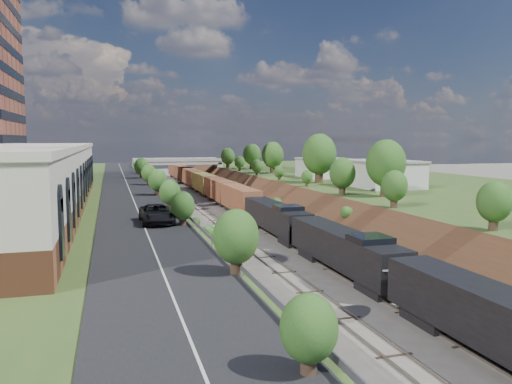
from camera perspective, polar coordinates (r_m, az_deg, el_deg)
name	(u,v)px	position (r m, az deg, el deg)	size (l,w,h in m)	color
platform_left	(4,210)	(80.65, -26.81, -1.81)	(44.00, 180.00, 5.00)	#3C5724
platform_right	(405,195)	(94.37, 16.61, -0.37)	(44.00, 180.00, 5.00)	#3C5724
embankment_left	(159,220)	(79.96, -11.01, -3.15)	(7.07, 180.00, 7.07)	brown
embankment_right	(291,214)	(84.81, 3.97, -2.53)	(7.07, 180.00, 7.07)	brown
rail_left_track	(212,217)	(81.13, -5.08, -2.86)	(1.58, 180.00, 0.18)	gray
rail_right_track	(243,216)	(82.29, -1.53, -2.72)	(1.58, 180.00, 0.18)	gray
road	(129,189)	(79.04, -14.33, 0.36)	(8.00, 180.00, 0.10)	black
guardrail	(156,185)	(79.04, -11.36, 0.80)	(0.10, 171.00, 0.70)	#99999E
commercial_building	(12,179)	(57.62, -26.12, 1.35)	(14.30, 62.30, 7.00)	brown
overpass	(177,167)	(142.01, -8.98, 2.84)	(24.50, 8.30, 7.40)	gray
white_building_near	(382,175)	(82.21, 14.17, 1.94)	(9.00, 12.00, 4.00)	silver
white_building_far	(323,168)	(101.54, 7.62, 2.70)	(8.00, 10.00, 3.60)	silver
tree_right_large	(386,164)	(68.46, 14.62, 3.15)	(5.25, 5.25, 7.61)	#473323
tree_left_crest	(196,210)	(39.55, -6.90, -2.07)	(2.45, 2.45, 3.55)	#473323
freight_train	(221,190)	(98.33, -4.06, 0.22)	(3.17, 161.26, 4.71)	black
suv	(157,214)	(45.61, -11.30, -2.46)	(2.79, 6.04, 1.68)	black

